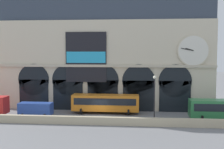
{
  "coord_description": "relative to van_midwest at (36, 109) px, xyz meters",
  "views": [
    {
      "loc": [
        6.31,
        -44.08,
        10.34
      ],
      "look_at": [
        1.6,
        5.0,
        6.28
      ],
      "focal_mm": 46.31,
      "sensor_mm": 36.0,
      "label": 1
    }
  ],
  "objects": [
    {
      "name": "ground_plane",
      "position": [
        9.91,
        0.69,
        -1.25
      ],
      "size": [
        200.0,
        200.0,
        0.0
      ],
      "primitive_type": "plane",
      "color": "slate"
    },
    {
      "name": "quay_parapet_wall",
      "position": [
        9.91,
        -4.09,
        -0.68
      ],
      "size": [
        90.0,
        0.7,
        1.14
      ],
      "primitive_type": "cube",
      "color": "#BCAD8C",
      "rests_on": "ground"
    },
    {
      "name": "street_lamp_quayside",
      "position": [
        18.31,
        -3.29,
        3.17
      ],
      "size": [
        0.44,
        0.44,
        6.9
      ],
      "color": "black",
      "rests_on": "ground"
    },
    {
      "name": "bus_center",
      "position": [
        10.66,
        3.37,
        0.54
      ],
      "size": [
        11.0,
        3.25,
        3.1
      ],
      "color": "orange",
      "rests_on": "ground"
    },
    {
      "name": "van_midwest",
      "position": [
        0.0,
        0.0,
        0.0
      ],
      "size": [
        5.2,
        2.48,
        2.2
      ],
      "color": "#28479E",
      "rests_on": "ground"
    },
    {
      "name": "station_building",
      "position": [
        9.94,
        8.11,
        8.54
      ],
      "size": [
        38.05,
        5.23,
        20.21
      ],
      "color": "beige",
      "rests_on": "ground"
    }
  ]
}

